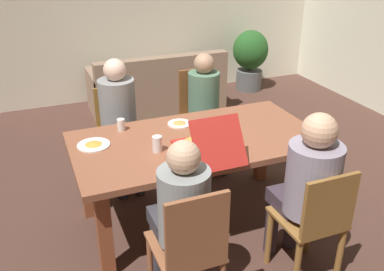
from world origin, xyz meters
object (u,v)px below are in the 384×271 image
(chair_3, at_px, (200,114))
(chair_1, at_px, (314,223))
(plate_0, at_px, (94,145))
(dining_table, at_px, (197,150))
(chair_2, at_px, (118,129))
(person_2, at_px, (119,114))
(couch, at_px, (157,91))
(drinking_glass_0, at_px, (121,125))
(potted_plant, at_px, (250,57))
(chair_0, at_px, (190,248))
(person_3, at_px, (206,103))
(drinking_glass_1, at_px, (157,144))
(pizza_box_0, at_px, (205,146))
(plate_1, at_px, (179,123))
(person_0, at_px, (180,210))
(person_1, at_px, (308,181))

(chair_3, bearing_deg, chair_1, -90.00)
(chair_3, height_order, plate_0, chair_3)
(dining_table, xyz_separation_m, chair_2, (-0.43, 0.97, -0.14))
(chair_1, bearing_deg, person_2, 116.30)
(chair_1, height_order, couch, chair_1)
(drinking_glass_0, xyz_separation_m, potted_plant, (2.58, 2.46, -0.29))
(chair_0, bearing_deg, couch, 75.78)
(person_3, distance_m, couch, 1.69)
(drinking_glass_1, bearing_deg, person_3, 49.28)
(drinking_glass_0, bearing_deg, pizza_box_0, -51.39)
(chair_0, height_order, potted_plant, chair_0)
(chair_2, relative_size, pizza_box_0, 1.58)
(person_2, height_order, plate_1, person_2)
(plate_1, relative_size, drinking_glass_0, 1.98)
(person_0, height_order, potted_plant, person_0)
(person_1, distance_m, chair_2, 2.04)
(person_3, height_order, drinking_glass_0, person_3)
(dining_table, distance_m, chair_3, 1.11)
(chair_0, relative_size, drinking_glass_1, 7.94)
(person_1, relative_size, chair_2, 1.37)
(pizza_box_0, relative_size, plate_1, 2.89)
(chair_3, xyz_separation_m, drinking_glass_1, (-0.81, -1.10, 0.31))
(dining_table, xyz_separation_m, potted_plant, (2.06, 2.83, -0.13))
(drinking_glass_0, relative_size, couch, 0.06)
(person_0, relative_size, drinking_glass_0, 11.93)
(person_0, distance_m, potted_plant, 4.40)
(person_3, relative_size, couch, 0.68)
(person_2, height_order, person_3, person_2)
(chair_2, bearing_deg, person_3, -8.03)
(chair_1, xyz_separation_m, drinking_glass_1, (-0.81, 0.87, 0.34))
(person_0, height_order, plate_1, person_0)
(chair_3, xyz_separation_m, plate_1, (-0.49, -0.70, 0.26))
(person_1, height_order, chair_2, person_1)
(plate_0, xyz_separation_m, potted_plant, (2.84, 2.65, -0.25))
(person_1, xyz_separation_m, pizza_box_0, (-0.49, 0.61, 0.07))
(person_0, distance_m, drinking_glass_1, 0.71)
(person_2, relative_size, couch, 0.71)
(plate_0, bearing_deg, chair_3, 33.81)
(plate_1, xyz_separation_m, potted_plant, (2.09, 2.52, -0.25))
(plate_0, bearing_deg, dining_table, -12.45)
(person_3, distance_m, plate_0, 1.41)
(person_1, xyz_separation_m, potted_plant, (1.60, 3.68, -0.22))
(person_2, bearing_deg, chair_3, 11.26)
(person_2, bearing_deg, drinking_glass_1, -85.23)
(pizza_box_0, bearing_deg, drinking_glass_1, 156.08)
(plate_0, bearing_deg, person_1, -39.54)
(dining_table, height_order, person_1, person_1)
(plate_1, relative_size, drinking_glass_1, 1.64)
(person_1, height_order, chair_3, person_1)
(potted_plant, bearing_deg, pizza_box_0, -124.26)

